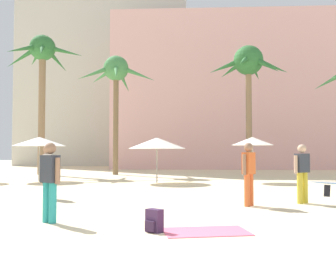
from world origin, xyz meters
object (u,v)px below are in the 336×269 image
object	(u,v)px
cafe_umbrella_1	(252,141)
person_mid_left	(302,171)
person_far_right	(50,179)
cafe_umbrella_3	(157,143)
person_mid_center	(249,171)
palm_tree_center	(248,68)
palm_tree_right	(116,76)
beach_towel	(206,232)
cafe_umbrella_2	(39,142)
person_far_left	(47,170)
palm_tree_left	(42,62)
backpack	(154,221)

from	to	relation	value
cafe_umbrella_1	person_mid_left	bearing A→B (deg)	-88.78
person_far_right	person_mid_left	bearing A→B (deg)	-27.58
cafe_umbrella_3	person_far_right	distance (m)	10.55
cafe_umbrella_3	person_mid_center	distance (m)	8.35
cafe_umbrella_3	person_mid_center	size ratio (longest dim) A/B	1.59
cafe_umbrella_3	palm_tree_center	bearing A→B (deg)	47.11
palm_tree_right	beach_towel	distance (m)	19.37
person_far_right	palm_tree_center	bearing A→B (deg)	11.44
palm_tree_center	palm_tree_right	xyz separation A→B (m)	(-8.33, 0.91, -0.28)
palm_tree_right	person_far_right	xyz separation A→B (m)	(1.77, -16.87, -5.39)
cafe_umbrella_2	person_far_left	world-z (taller)	cafe_umbrella_2
cafe_umbrella_2	cafe_umbrella_1	bearing A→B (deg)	-0.14
cafe_umbrella_2	person_far_right	bearing A→B (deg)	-67.94
cafe_umbrella_1	person_mid_center	xyz separation A→B (m)	(-1.44, -8.28, -1.03)
palm_tree_left	palm_tree_center	xyz separation A→B (m)	(13.10, -0.69, -0.69)
backpack	palm_tree_right	bearing A→B (deg)	-130.69
person_far_right	palm_tree_right	bearing A→B (deg)	39.77
palm_tree_right	cafe_umbrella_2	world-z (taller)	palm_tree_right
cafe_umbrella_2	palm_tree_right	bearing A→B (deg)	65.25
palm_tree_right	cafe_umbrella_2	distance (m)	7.76
palm_tree_left	palm_tree_center	bearing A→B (deg)	-3.02
palm_tree_center	backpack	bearing A→B (deg)	-104.38
backpack	person_far_right	bearing A→B (deg)	-74.18
palm_tree_left	cafe_umbrella_1	bearing A→B (deg)	-24.35
palm_tree_right	person_far_left	distance (m)	13.81
cafe_umbrella_3	beach_towel	world-z (taller)	cafe_umbrella_3
cafe_umbrella_3	person_mid_center	world-z (taller)	cafe_umbrella_3
beach_towel	person_far_right	bearing A→B (deg)	166.45
backpack	person_mid_center	world-z (taller)	person_mid_center
palm_tree_right	person_mid_center	world-z (taller)	palm_tree_right
palm_tree_left	backpack	world-z (taller)	palm_tree_left
person_mid_center	person_far_right	distance (m)	5.27
palm_tree_left	person_mid_center	size ratio (longest dim) A/B	5.25
beach_towel	cafe_umbrella_2	bearing A→B (deg)	123.02
palm_tree_right	beach_towel	xyz separation A→B (m)	(4.97, -17.64, -6.29)
palm_tree_center	cafe_umbrella_2	world-z (taller)	palm_tree_center
person_mid_center	person_mid_left	world-z (taller)	person_mid_center
cafe_umbrella_1	backpack	world-z (taller)	cafe_umbrella_1
cafe_umbrella_1	person_far_left	world-z (taller)	cafe_umbrella_1
palm_tree_right	person_mid_left	xyz separation A→B (m)	(7.89, -13.53, -5.38)
cafe_umbrella_2	person_mid_center	xyz separation A→B (m)	(8.98, -8.30, -1.03)
palm_tree_center	person_mid_center	size ratio (longest dim) A/B	4.63
cafe_umbrella_3	person_far_right	bearing A→B (deg)	-97.68
palm_tree_right	person_far_right	bearing A→B (deg)	-84.00
palm_tree_right	person_mid_left	distance (m)	16.56
person_mid_center	person_far_left	distance (m)	6.26
cafe_umbrella_1	backpack	bearing A→B (deg)	-107.37
palm_tree_left	palm_tree_center	distance (m)	13.13
cafe_umbrella_1	person_far_right	world-z (taller)	cafe_umbrella_1
palm_tree_left	person_far_left	distance (m)	14.88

